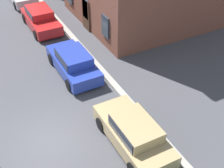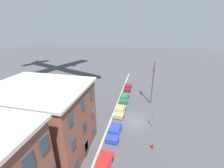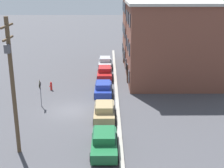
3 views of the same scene
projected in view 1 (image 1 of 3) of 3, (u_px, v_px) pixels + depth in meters
name	position (u px, v px, depth m)	size (l,w,h in m)	color
ground_plane	(51.00, 143.00, 13.94)	(200.00, 200.00, 0.00)	#424247
kerb_strip	(136.00, 110.00, 15.56)	(56.00, 0.36, 0.16)	#9E998E
car_red	(40.00, 18.00, 22.39)	(4.40, 1.92, 1.43)	#B21E1E
car_blue	(74.00, 62.00, 17.83)	(4.40, 1.92, 1.43)	#233899
car_tan	(134.00, 133.00, 13.44)	(4.40, 1.92, 1.43)	tan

